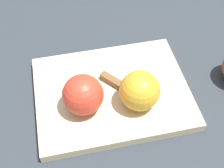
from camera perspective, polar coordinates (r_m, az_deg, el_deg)
The scene contains 6 objects.
ground_plane at distance 0.73m, azimuth 0.00°, elevation -2.13°, with size 4.00×4.00×0.00m, color #282D33.
cutting_board at distance 0.72m, azimuth 0.00°, elevation -1.58°, with size 0.36×0.29×0.02m.
apple_half_left at distance 0.65m, azimuth -5.37°, elevation -1.97°, with size 0.09×0.09×0.09m.
apple_half_right at distance 0.65m, azimuth 5.07°, elevation -1.27°, with size 0.09×0.09×0.09m.
knife at distance 0.71m, azimuth 1.20°, elevation -0.17°, with size 0.13×0.14×0.02m.
apple_slice at distance 0.71m, azimuth 5.83°, elevation -0.76°, with size 0.05×0.05×0.01m.
Camera 1 is at (-0.07, -0.43, 0.58)m, focal length 50.00 mm.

